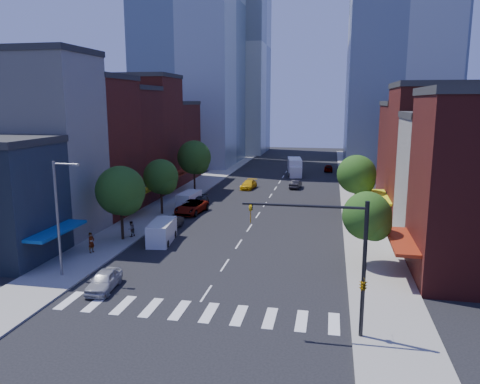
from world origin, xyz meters
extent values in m
plane|color=black|center=(0.00, 0.00, 0.00)|extent=(220.00, 220.00, 0.00)
cube|color=gray|center=(-12.50, 40.00, 0.07)|extent=(5.00, 120.00, 0.15)
cube|color=gray|center=(12.50, 40.00, 0.07)|extent=(5.00, 120.00, 0.15)
cube|color=silver|center=(0.00, -3.00, 0.01)|extent=(19.00, 3.00, 0.01)
cube|color=beige|center=(-21.00, 12.00, 9.00)|extent=(12.00, 8.00, 18.00)
cube|color=#5D1B16|center=(-21.00, 20.50, 8.00)|extent=(12.00, 9.00, 16.00)
cube|color=#551715|center=(-21.00, 29.00, 7.50)|extent=(12.00, 8.00, 15.00)
cube|color=#5D1B16|center=(-21.00, 37.50, 8.50)|extent=(12.00, 9.00, 17.00)
cube|color=#551715|center=(-21.00, 47.00, 6.50)|extent=(12.00, 10.00, 13.00)
cube|color=beige|center=(21.00, 15.00, 6.00)|extent=(12.00, 8.00, 12.00)
cube|color=#5D1B16|center=(21.00, 24.00, 7.50)|extent=(12.00, 10.00, 15.00)
cube|color=#551715|center=(21.00, 34.00, 6.50)|extent=(12.00, 10.00, 13.00)
cube|color=#9EA5AD|center=(20.00, 62.00, 30.00)|extent=(18.00, 20.00, 60.00)
cube|color=#9EA5AD|center=(-18.00, 95.00, 28.00)|extent=(18.00, 18.00, 56.00)
cylinder|color=black|center=(10.50, -4.50, 4.15)|extent=(0.24, 0.24, 8.00)
cylinder|color=black|center=(7.00, -4.50, 7.75)|extent=(7.00, 0.16, 0.16)
imported|color=gold|center=(4.00, -4.50, 7.15)|extent=(0.22, 0.18, 1.10)
imported|color=gold|center=(10.50, -4.50, 3.35)|extent=(0.48, 2.24, 0.90)
cylinder|color=slate|center=(-12.00, 1.00, 4.65)|extent=(0.20, 0.20, 9.00)
cylinder|color=slate|center=(-11.00, 1.00, 8.95)|extent=(2.00, 0.14, 0.14)
cube|color=slate|center=(-10.10, 1.00, 8.90)|extent=(0.50, 0.25, 0.18)
cylinder|color=black|center=(-11.50, 11.00, 2.11)|extent=(0.28, 0.28, 3.92)
sphere|color=#1A4B15|center=(-11.50, 11.00, 5.05)|extent=(4.80, 4.80, 4.80)
sphere|color=#1A4B15|center=(-10.90, 10.70, 4.35)|extent=(3.36, 3.36, 3.36)
cylinder|color=black|center=(-11.50, 22.00, 1.97)|extent=(0.28, 0.28, 3.64)
sphere|color=#1A4B15|center=(-11.50, 22.00, 4.70)|extent=(4.20, 4.20, 4.20)
sphere|color=#1A4B15|center=(-10.90, 21.70, 4.05)|extent=(2.94, 2.94, 2.94)
cylinder|color=black|center=(-11.50, 36.00, 2.25)|extent=(0.28, 0.28, 4.20)
sphere|color=#1A4B15|center=(-11.50, 36.00, 5.40)|extent=(5.00, 5.00, 5.00)
sphere|color=#1A4B15|center=(-10.90, 35.70, 4.65)|extent=(3.50, 3.50, 3.50)
cylinder|color=black|center=(11.50, 8.00, 1.83)|extent=(0.28, 0.28, 3.36)
sphere|color=#1A4B15|center=(11.50, 8.00, 4.35)|extent=(4.00, 4.00, 4.00)
sphere|color=#1A4B15|center=(12.10, 7.70, 3.75)|extent=(2.80, 2.80, 2.80)
cylinder|color=black|center=(11.50, 26.00, 2.11)|extent=(0.28, 0.28, 3.92)
sphere|color=#1A4B15|center=(11.50, 26.00, 5.05)|extent=(4.60, 4.60, 4.60)
sphere|color=#1A4B15|center=(12.10, 25.70, 4.35)|extent=(3.22, 3.22, 3.22)
imported|color=#A7A7AC|center=(-7.50, -0.76, 0.71)|extent=(2.06, 4.30, 1.42)
imported|color=black|center=(-8.16, 15.88, 0.65)|extent=(1.64, 4.05, 1.31)
imported|color=#999999|center=(-8.16, 23.32, 0.80)|extent=(3.33, 6.04, 1.60)
imported|color=black|center=(-8.30, 26.96, 0.66)|extent=(1.96, 4.62, 1.33)
cube|color=silver|center=(-7.50, 11.24, 1.03)|extent=(2.52, 5.10, 2.06)
cube|color=black|center=(-7.28, 9.39, 1.32)|extent=(1.92, 1.19, 0.88)
cylinder|color=black|center=(-8.18, 9.48, 0.34)|extent=(0.33, 0.77, 0.74)
cylinder|color=black|center=(-6.43, 9.68, 0.34)|extent=(0.33, 0.77, 0.74)
cylinder|color=black|center=(-8.57, 12.79, 0.34)|extent=(0.33, 0.77, 0.74)
cylinder|color=black|center=(-6.82, 12.99, 0.34)|extent=(0.33, 0.77, 0.74)
cube|color=white|center=(-9.50, 26.71, 0.97)|extent=(2.20, 4.75, 1.94)
cube|color=black|center=(-9.64, 24.96, 1.25)|extent=(1.78, 1.06, 0.83)
cylinder|color=black|center=(-10.45, 25.21, 0.32)|extent=(0.29, 0.72, 0.70)
cylinder|color=black|center=(-8.79, 25.08, 0.32)|extent=(0.29, 0.72, 0.70)
cylinder|color=black|center=(-10.21, 28.34, 0.32)|extent=(0.29, 0.72, 0.70)
cylinder|color=black|center=(-8.55, 28.21, 0.32)|extent=(0.29, 0.72, 0.70)
imported|color=#E8B10C|center=(-4.13, 40.96, 0.67)|extent=(2.36, 4.76, 1.33)
imported|color=black|center=(3.11, 42.80, 0.67)|extent=(1.81, 4.21, 1.35)
imported|color=#999999|center=(8.06, 62.13, 0.67)|extent=(1.62, 3.96, 1.35)
cube|color=silver|center=(1.87, 56.29, 1.56)|extent=(3.19, 6.61, 3.13)
cube|color=silver|center=(2.37, 52.61, 1.08)|extent=(2.37, 2.04, 1.96)
cylinder|color=black|center=(1.20, 53.24, 0.44)|extent=(0.41, 0.91, 0.88)
cylinder|color=black|center=(3.33, 53.53, 0.44)|extent=(0.41, 0.91, 0.88)
cylinder|color=black|center=(0.60, 57.59, 0.44)|extent=(0.41, 0.91, 0.88)
cylinder|color=black|center=(2.73, 57.89, 0.44)|extent=(0.41, 0.91, 0.88)
imported|color=#999999|center=(-12.45, 6.58, 1.08)|extent=(0.63, 0.78, 1.86)
imported|color=#999999|center=(-11.03, 11.98, 0.95)|extent=(0.87, 0.95, 1.59)
camera|label=1|loc=(8.42, -30.48, 13.54)|focal=35.00mm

